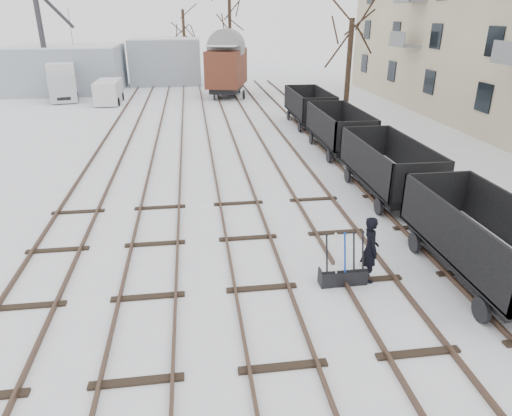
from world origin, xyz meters
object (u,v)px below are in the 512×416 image
Objects in this scene: freight_wagon_a at (481,252)px; box_van_wagon at (227,66)px; lorry at (62,80)px; crane at (48,67)px; ground_frame at (343,274)px; panel_van at (109,92)px; worker at (370,249)px.

box_van_wagon is (-4.38, 31.29, 1.69)m from freight_wagon_a.
freight_wagon_a is at bearing -72.53° from lorry.
lorry is at bearing -168.05° from box_van_wagon.
freight_wagon_a is at bearing -35.70° from crane.
panel_van is (-10.47, 28.81, 0.67)m from ground_frame.
crane is at bearing -173.34° from box_van_wagon.
ground_frame is 1.01m from worker.
worker is at bearing -39.35° from crane.
crane is (-5.65, 4.52, 1.50)m from panel_van.
lorry is at bearing 29.11° from worker.
lorry reaches higher than ground_frame.
box_van_wagon is 1.52× the size of panel_van.
panel_van reaches higher than ground_frame.
freight_wagon_a is 0.59× the size of crane.
box_van_wagon is (-0.62, 30.96, 2.26)m from ground_frame.
ground_frame is at bearing -77.59° from lorry.
crane is at bearing 115.13° from ground_frame.
ground_frame is 0.36× the size of panel_van.
worker is 35.27m from lorry.
ground_frame is at bearing -40.45° from crane.
lorry is (-15.45, 31.70, 0.59)m from worker.
worker is 0.20× the size of crane.
box_van_wagon is at bearing -15.81° from lorry.
worker is 0.30× the size of box_van_wagon.
lorry is 5.21m from panel_van.
crane reaches higher than worker.
freight_wagon_a is 0.87× the size of box_van_wagon.
ground_frame is at bearing -73.49° from box_van_wagon.
freight_wagon_a is (3.01, -0.43, -0.09)m from worker.
crane is (-16.87, 33.23, 1.50)m from worker.
panel_van is (4.23, -2.99, -0.59)m from lorry.
panel_van is at bearing 109.30° from ground_frame.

